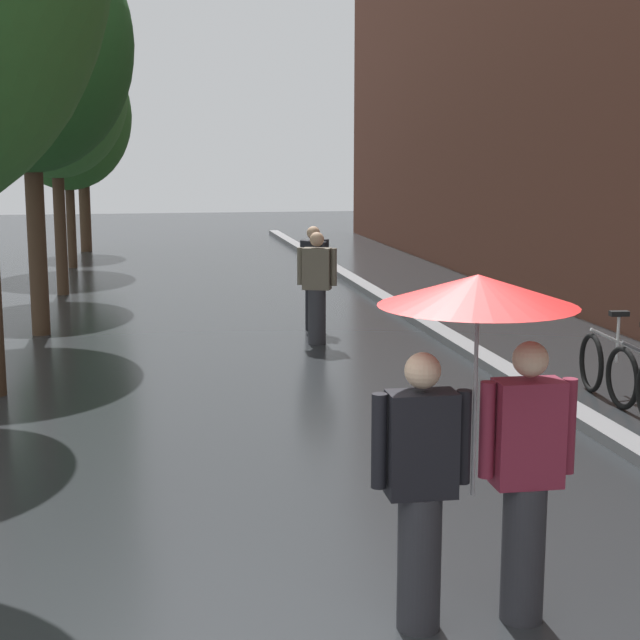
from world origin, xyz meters
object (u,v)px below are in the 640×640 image
(parked_bicycle_4, at_px, (633,360))
(pedestrian_walking_far, at_px, (314,275))
(couple_under_umbrella, at_px, (476,394))
(street_tree_3, at_px, (54,90))
(street_tree_2, at_px, (27,44))
(street_tree_5, at_px, (82,134))
(pedestrian_walking_midground, at_px, (317,287))
(street_tree_4, at_px, (66,116))

(parked_bicycle_4, xyz_separation_m, pedestrian_walking_far, (-2.99, 4.67, 0.50))
(parked_bicycle_4, xyz_separation_m, couple_under_umbrella, (-3.79, -5.14, 1.04))
(street_tree_3, xyz_separation_m, couple_under_umbrella, (3.42, -14.42, -2.52))
(street_tree_2, height_order, street_tree_5, street_tree_2)
(pedestrian_walking_midground, bearing_deg, pedestrian_walking_far, 81.90)
(street_tree_4, relative_size, pedestrian_walking_far, 3.29)
(pedestrian_walking_midground, bearing_deg, street_tree_4, 111.79)
(street_tree_3, distance_m, pedestrian_walking_far, 6.95)
(couple_under_umbrella, bearing_deg, parked_bicycle_4, 53.65)
(pedestrian_walking_midground, distance_m, pedestrian_walking_far, 1.19)
(couple_under_umbrella, distance_m, pedestrian_walking_far, 9.86)
(parked_bicycle_4, bearing_deg, couple_under_umbrella, -126.35)
(street_tree_2, xyz_separation_m, couple_under_umbrella, (3.43, -10.11, -2.93))
(couple_under_umbrella, xyz_separation_m, pedestrian_walking_midground, (0.63, 8.63, -0.58))
(pedestrian_walking_far, bearing_deg, parked_bicycle_4, -57.36)
(street_tree_2, relative_size, street_tree_3, 1.11)
(street_tree_2, bearing_deg, street_tree_4, 90.55)
(couple_under_umbrella, bearing_deg, street_tree_3, 103.34)
(street_tree_3, relative_size, parked_bicycle_4, 4.91)
(street_tree_4, bearing_deg, street_tree_5, 88.14)
(street_tree_3, distance_m, street_tree_5, 8.52)
(street_tree_3, height_order, couple_under_umbrella, street_tree_3)
(street_tree_4, relative_size, couple_under_umbrella, 2.55)
(street_tree_3, height_order, pedestrian_walking_midground, street_tree_3)
(street_tree_2, bearing_deg, couple_under_umbrella, -71.24)
(parked_bicycle_4, bearing_deg, street_tree_3, 127.84)
(street_tree_2, relative_size, street_tree_4, 1.16)
(street_tree_3, relative_size, pedestrian_walking_midground, 3.42)
(couple_under_umbrella, xyz_separation_m, pedestrian_walking_far, (0.79, 9.81, -0.54))
(street_tree_2, xyz_separation_m, pedestrian_walking_far, (4.23, -0.30, -3.47))
(street_tree_2, xyz_separation_m, parked_bicycle_4, (7.22, -4.97, -3.97))
(street_tree_3, bearing_deg, parked_bicycle_4, -52.16)
(street_tree_2, relative_size, parked_bicycle_4, 5.46)
(street_tree_3, relative_size, pedestrian_walking_far, 3.43)
(street_tree_4, xyz_separation_m, street_tree_5, (0.13, 3.90, -0.37))
(street_tree_5, bearing_deg, couple_under_umbrella, -81.58)
(parked_bicycle_4, bearing_deg, pedestrian_walking_far, 122.64)
(parked_bicycle_4, height_order, couple_under_umbrella, couple_under_umbrella)
(street_tree_3, relative_size, street_tree_5, 1.19)
(street_tree_4, bearing_deg, street_tree_3, -88.74)
(street_tree_3, bearing_deg, couple_under_umbrella, -76.66)
(couple_under_umbrella, bearing_deg, pedestrian_walking_far, 85.37)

